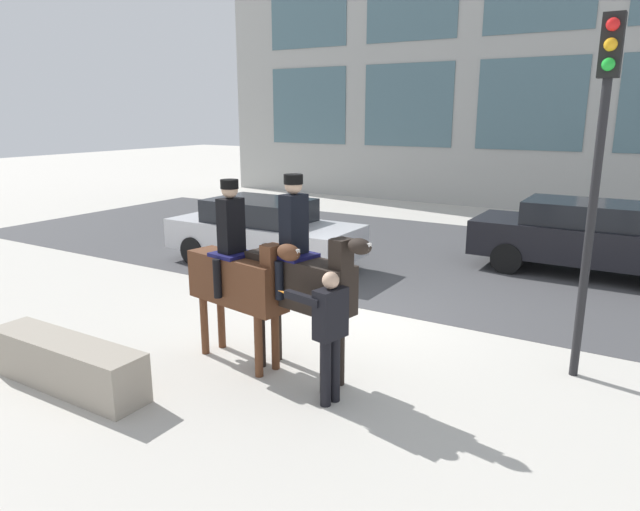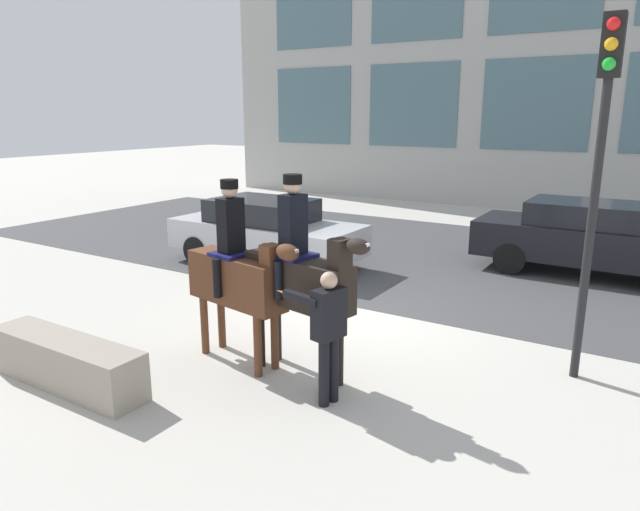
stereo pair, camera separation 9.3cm
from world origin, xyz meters
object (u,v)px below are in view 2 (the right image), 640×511
at_px(street_car_near_lane, 266,231).
at_px(street_car_far_lane, 590,237).
at_px(planter_ledge, 67,362).
at_px(mounted_horse_lead, 238,275).
at_px(traffic_light, 600,147).
at_px(mounted_horse_companion, 300,277).
at_px(pedestrian_bystander, 327,328).

height_order(street_car_near_lane, street_car_far_lane, street_car_far_lane).
bearing_deg(planter_ledge, street_car_far_lane, 61.84).
xyz_separation_m(mounted_horse_lead, traffic_light, (4.05, 1.95, 1.73)).
distance_m(mounted_horse_companion, traffic_light, 3.96).
distance_m(mounted_horse_lead, street_car_far_lane, 8.18).
height_order(mounted_horse_lead, planter_ledge, mounted_horse_lead).
bearing_deg(pedestrian_bystander, mounted_horse_lead, -0.37).
xyz_separation_m(pedestrian_bystander, street_car_far_lane, (1.84, 7.77, -0.14)).
bearing_deg(street_car_near_lane, mounted_horse_companion, -48.36).
xyz_separation_m(street_car_near_lane, street_car_far_lane, (6.39, 2.97, 0.04)).
bearing_deg(street_car_near_lane, mounted_horse_lead, -56.67).
distance_m(mounted_horse_companion, street_car_near_lane, 5.87).
bearing_deg(mounted_horse_lead, street_car_far_lane, 74.57).
bearing_deg(mounted_horse_companion, pedestrian_bystander, -22.09).
bearing_deg(pedestrian_bystander, mounted_horse_companion, -20.46).
distance_m(pedestrian_bystander, street_car_near_lane, 6.62).
height_order(mounted_horse_companion, street_car_far_lane, mounted_horse_companion).
bearing_deg(street_car_far_lane, planter_ledge, -118.16).
bearing_deg(pedestrian_bystander, planter_ledge, 36.63).
bearing_deg(mounted_horse_companion, street_car_far_lane, 82.09).
bearing_deg(traffic_light, mounted_horse_lead, -154.27).
relative_size(mounted_horse_companion, planter_ledge, 1.09).
distance_m(mounted_horse_lead, mounted_horse_companion, 0.98).
relative_size(mounted_horse_lead, planter_ledge, 1.04).
bearing_deg(pedestrian_bystander, traffic_light, -123.26).
relative_size(street_car_near_lane, planter_ledge, 1.81).
relative_size(mounted_horse_companion, pedestrian_bystander, 1.62).
distance_m(pedestrian_bystander, street_car_far_lane, 7.99).
height_order(mounted_horse_companion, street_car_near_lane, mounted_horse_companion).
bearing_deg(street_car_far_lane, mounted_horse_companion, -108.92).
relative_size(mounted_horse_companion, traffic_light, 0.59).
xyz_separation_m(mounted_horse_lead, street_car_far_lane, (3.48, 7.39, -0.44)).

